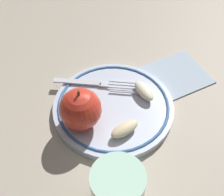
{
  "coord_description": "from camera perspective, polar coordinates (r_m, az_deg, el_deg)",
  "views": [
    {
      "loc": [
        -0.23,
        0.3,
        0.48
      ],
      "look_at": [
        0.0,
        0.0,
        0.04
      ],
      "focal_mm": 50.0,
      "sensor_mm": 36.0,
      "label": 1
    }
  ],
  "objects": [
    {
      "name": "drinking_glass",
      "position": [
        0.47,
        1.03,
        -16.6
      ],
      "size": [
        0.08,
        0.08,
        0.09
      ],
      "primitive_type": "cylinder",
      "color": "#BAECD1",
      "rests_on": "ground_plane"
    },
    {
      "name": "apple_slice_back",
      "position": [
        0.55,
        2.3,
        -5.67
      ],
      "size": [
        0.04,
        0.06,
        0.02
      ],
      "primitive_type": "ellipsoid",
      "rotation": [
        0.0,
        0.0,
        4.42
      ],
      "color": "beige",
      "rests_on": "plate"
    },
    {
      "name": "apple_red_whole",
      "position": [
        0.54,
        -5.8,
        -2.01
      ],
      "size": [
        0.08,
        0.08,
        0.08
      ],
      "color": "red",
      "rests_on": "plate"
    },
    {
      "name": "apple_slice_front",
      "position": [
        0.61,
        5.86,
        1.31
      ],
      "size": [
        0.06,
        0.04,
        0.02
      ],
      "primitive_type": "ellipsoid",
      "rotation": [
        0.0,
        0.0,
        5.9
      ],
      "color": "#F3EDC7",
      "rests_on": "plate"
    },
    {
      "name": "fork",
      "position": [
        0.63,
        -3.55,
        2.53
      ],
      "size": [
        0.16,
        0.11,
        0.0
      ],
      "rotation": [
        0.0,
        0.0,
        3.71
      ],
      "color": "silver",
      "rests_on": "plate"
    },
    {
      "name": "napkin_folded",
      "position": [
        0.68,
        11.74,
        4.25
      ],
      "size": [
        0.15,
        0.16,
        0.01
      ],
      "primitive_type": "cube",
      "rotation": [
        0.0,
        0.0,
        -0.43
      ],
      "color": "#A8BBCD",
      "rests_on": "ground_plane"
    },
    {
      "name": "plate",
      "position": [
        0.6,
        0.0,
        -1.77
      ],
      "size": [
        0.23,
        0.23,
        0.02
      ],
      "color": "silver",
      "rests_on": "ground_plane"
    },
    {
      "name": "ground_plane",
      "position": [
        0.61,
        0.23,
        -2.18
      ],
      "size": [
        2.0,
        2.0,
        0.0
      ],
      "primitive_type": "plane",
      "color": "#AD9F8B"
    }
  ]
}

